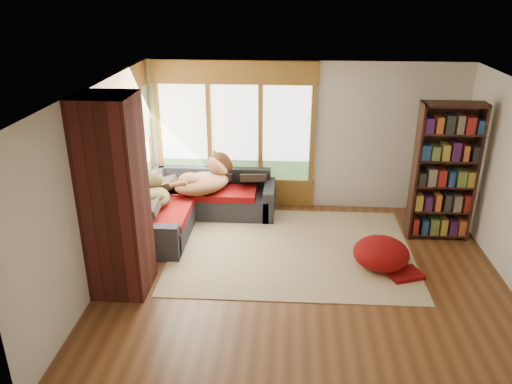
% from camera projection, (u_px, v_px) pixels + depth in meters
% --- Properties ---
extents(floor, '(5.50, 5.50, 0.00)m').
position_uv_depth(floor, '(304.00, 279.00, 6.88)').
color(floor, '#573118').
rests_on(floor, ground).
extents(ceiling, '(5.50, 5.50, 0.00)m').
position_uv_depth(ceiling, '(312.00, 91.00, 5.87)').
color(ceiling, white).
extents(wall_back, '(5.50, 0.04, 2.60)m').
position_uv_depth(wall_back, '(304.00, 137.00, 8.67)').
color(wall_back, silver).
rests_on(wall_back, ground).
extents(wall_front, '(5.50, 0.04, 2.60)m').
position_uv_depth(wall_front, '(316.00, 311.00, 4.08)').
color(wall_front, silver).
rests_on(wall_front, ground).
extents(wall_left, '(0.04, 5.00, 2.60)m').
position_uv_depth(wall_left, '(97.00, 187.00, 6.55)').
color(wall_left, silver).
rests_on(wall_left, ground).
extents(windows_back, '(2.82, 0.10, 1.90)m').
position_uv_depth(windows_back, '(235.00, 133.00, 8.70)').
color(windows_back, '#8C5F23').
rests_on(windows_back, wall_back).
extents(windows_left, '(0.10, 2.62, 1.90)m').
position_uv_depth(windows_left, '(127.00, 155.00, 7.63)').
color(windows_left, '#8C5F23').
rests_on(windows_left, wall_left).
extents(roller_blind, '(0.03, 0.72, 0.90)m').
position_uv_depth(roller_blind, '(142.00, 116.00, 8.24)').
color(roller_blind, gray).
rests_on(roller_blind, wall_left).
extents(brick_chimney, '(0.70, 0.70, 2.60)m').
position_uv_depth(brick_chimney, '(115.00, 198.00, 6.20)').
color(brick_chimney, '#471914').
rests_on(brick_chimney, ground).
extents(sectional_sofa, '(2.20, 2.20, 0.80)m').
position_uv_depth(sectional_sofa, '(187.00, 205.00, 8.45)').
color(sectional_sofa, '#212327').
rests_on(sectional_sofa, ground).
extents(area_rug, '(3.65, 2.80, 0.01)m').
position_uv_depth(area_rug, '(291.00, 249.00, 7.65)').
color(area_rug, beige).
rests_on(area_rug, ground).
extents(bookshelf, '(0.93, 0.31, 2.18)m').
position_uv_depth(bookshelf, '(444.00, 173.00, 7.63)').
color(bookshelf, '#351911').
rests_on(bookshelf, ground).
extents(pouf, '(0.82, 0.82, 0.43)m').
position_uv_depth(pouf, '(381.00, 253.00, 7.10)').
color(pouf, maroon).
rests_on(pouf, area_rug).
extents(dog_tan, '(1.16, 1.10, 0.57)m').
position_uv_depth(dog_tan, '(206.00, 173.00, 8.37)').
color(dog_tan, brown).
rests_on(dog_tan, sectional_sofa).
extents(dog_brindle, '(0.64, 0.84, 0.42)m').
position_uv_depth(dog_brindle, '(155.00, 189.00, 7.95)').
color(dog_brindle, '#352A19').
rests_on(dog_brindle, sectional_sofa).
extents(throw_pillows, '(1.98, 1.68, 0.45)m').
position_uv_depth(throw_pillows, '(191.00, 178.00, 8.31)').
color(throw_pillows, black).
rests_on(throw_pillows, sectional_sofa).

